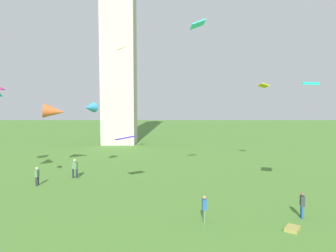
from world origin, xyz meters
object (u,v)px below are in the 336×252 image
Objects in this scene: kite_flying_4 at (264,86)px; kite_flying_7 at (54,111)px; person_1 at (204,207)px; kite_bundle_0 at (293,229)px; person_0 at (302,204)px; person_3 at (75,167)px; kite_flying_5 at (311,83)px; kite_flying_9 at (121,49)px; kite_flying_2 at (126,138)px; person_2 at (37,175)px; kite_flying_3 at (90,108)px; kite_flying_1 at (198,24)px.

kite_flying_4 reaches higher than kite_flying_7.
kite_bundle_0 is (4.83, -1.25, -0.82)m from person_1.
person_0 is 1.01× the size of person_1.
person_3 reaches higher than person_1.
person_1 is at bearing -31.00° from person_3.
person_3 is 1.37× the size of kite_flying_4.
kite_flying_5 is 21.44m from kite_flying_9.
kite_flying_2 reaches higher than kite_bundle_0.
kite_flying_4 is at bearing 29.15° from person_3.
kite_flying_3 is at bearing -25.51° from person_2.
kite_flying_5 is at bearing -95.21° from person_2.
kite_flying_2 is (-11.90, 7.11, 3.30)m from person_0.
person_3 is at bearing -90.29° from kite_flying_5.
person_2 is 8.46m from kite_flying_2.
person_3 reaches higher than person_0.
kite_flying_4 reaches higher than kite_flying_5.
person_2 is 16.80m from kite_flying_9.
person_1 is at bearing -72.12° from person_0.
kite_flying_1 is at bearing -122.68° from person_0.
kite_bundle_0 is (12.39, -19.11, -13.24)m from kite_flying_9.
kite_flying_4 is (18.52, 2.78, 2.37)m from kite_flying_3.
kite_flying_1 reaches higher than kite_flying_3.
person_1 is 5.06m from kite_bundle_0.
kite_flying_3 is (-4.43, 5.78, 2.45)m from kite_flying_2.
person_0 is 0.88× the size of kite_flying_5.
kite_flying_5 is (13.58, -4.01, 4.31)m from kite_flying_2.
person_3 is at bearing -157.32° from kite_flying_7.
person_2 reaches higher than kite_bundle_0.
person_2 is at bearing 172.95° from kite_flying_7.
kite_flying_3 is 22.06m from kite_bundle_0.
person_1 is 0.91× the size of kite_flying_3.
kite_flying_7 reaches higher than person_2.
kite_flying_4 reaches higher than person_0.
kite_bundle_0 is at bearing -23.24° from person_0.
kite_flying_4 is at bearing 0.56° from kite_flying_2.
kite_flying_9 is (-7.56, 17.85, 12.41)m from person_1.
kite_flying_7 is at bearing 178.37° from kite_flying_3.
kite_flying_4 reaches higher than kite_flying_2.
person_3 is at bearing -71.58° from kite_flying_9.
kite_flying_3 is (-10.17, 13.52, 5.76)m from person_1.
kite_flying_2 is (-5.89, 1.15, -9.06)m from kite_flying_1.
person_3 is 1.85× the size of kite_flying_9.
kite_flying_9 is at bearing -73.53° from kite_flying_1.
kite_bundle_0 is (-3.51, -17.55, -8.95)m from kite_flying_4.
kite_flying_2 is 1.05× the size of kite_flying_3.
kite_flying_5 is at bearing -6.20° from kite_flying_3.
person_1 is at bearing -33.51° from kite_flying_4.
kite_flying_2 is 17.18m from kite_flying_4.
person_1 is 0.87× the size of kite_flying_2.
kite_flying_7 is at bearing 14.57° from person_2.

